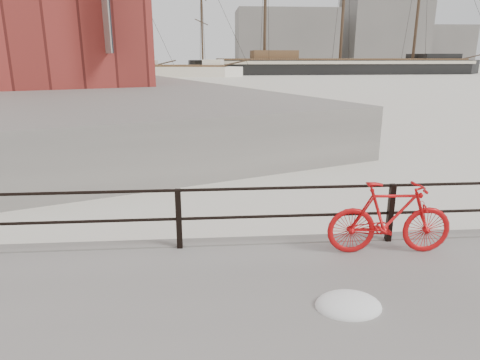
# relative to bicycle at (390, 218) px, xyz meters

# --- Properties ---
(far_quay) EXTENTS (78.44, 148.07, 1.80)m
(far_quay) POSITION_rel_bicycle_xyz_m (-36.30, 72.58, -0.03)
(far_quay) COLOR gray
(far_quay) RESTS_ON ground
(bicycle) EXTENTS (1.95, 0.39, 1.17)m
(bicycle) POSITION_rel_bicycle_xyz_m (0.00, 0.00, 0.00)
(bicycle) COLOR red
(bicycle) RESTS_ON promenade
(barque_black) EXTENTS (68.29, 24.69, 37.66)m
(barque_black) POSITION_rel_bicycle_xyz_m (24.11, 80.83, -0.93)
(barque_black) COLOR black
(barque_black) RESTS_ON ground
(schooner_mid) EXTENTS (30.56, 16.80, 20.82)m
(schooner_mid) POSITION_rel_bicycle_xyz_m (-9.70, 72.37, -0.93)
(schooner_mid) COLOR white
(schooner_mid) RESTS_ON ground
(schooner_left) EXTENTS (27.21, 20.11, 18.78)m
(schooner_left) POSITION_rel_bicycle_xyz_m (-20.18, 74.62, -0.93)
(schooner_left) COLOR silver
(schooner_left) RESTS_ON ground
(workboat_far) EXTENTS (11.50, 4.94, 7.00)m
(workboat_far) POSITION_rel_bicycle_xyz_m (-25.74, 47.52, -0.93)
(workboat_far) COLOR black
(workboat_far) RESTS_ON ground
(industrial_west) EXTENTS (32.00, 18.00, 18.00)m
(industrial_west) POSITION_rel_bicycle_xyz_m (23.70, 140.58, 8.07)
(industrial_west) COLOR gray
(industrial_west) RESTS_ON ground
(industrial_mid) EXTENTS (26.00, 20.00, 24.00)m
(industrial_mid) POSITION_rel_bicycle_xyz_m (58.70, 145.58, 11.07)
(industrial_mid) COLOR gray
(industrial_mid) RESTS_ON ground
(industrial_east) EXTENTS (20.00, 16.00, 14.00)m
(industrial_east) POSITION_rel_bicycle_xyz_m (81.70, 150.58, 6.07)
(industrial_east) COLOR gray
(industrial_east) RESTS_ON ground
(smokestack) EXTENTS (2.80, 2.80, 44.00)m
(smokestack) POSITION_rel_bicycle_xyz_m (45.70, 150.58, 21.07)
(smokestack) COLOR gray
(smokestack) RESTS_ON ground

